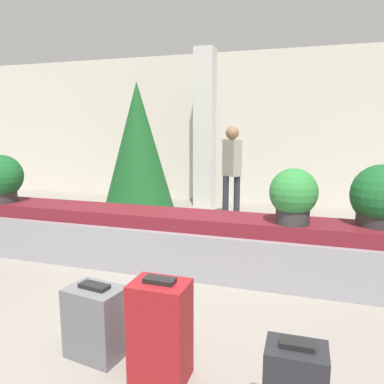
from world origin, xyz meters
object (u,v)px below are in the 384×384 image
at_px(suitcase_1, 96,321).
at_px(decorated_tree, 138,147).
at_px(traveler_0, 232,165).
at_px(suitcase_2, 160,331).
at_px(potted_plant_2, 1,178).
at_px(pillar, 205,129).
at_px(potted_plant_1, 382,198).
at_px(potted_plant_0, 293,196).

xyz_separation_m(suitcase_1, decorated_tree, (-1.46, 3.77, 1.03)).
distance_m(suitcase_1, traveler_0, 4.32).
distance_m(suitcase_2, decorated_tree, 4.45).
bearing_deg(suitcase_2, suitcase_1, 170.23).
distance_m(potted_plant_2, decorated_tree, 2.31).
relative_size(pillar, suitcase_2, 4.61).
relative_size(pillar, potted_plant_2, 5.15).
height_order(pillar, potted_plant_2, pillar).
relative_size(potted_plant_1, decorated_tree, 0.25).
distance_m(pillar, potted_plant_2, 4.10).
relative_size(suitcase_1, suitcase_2, 0.78).
bearing_deg(traveler_0, potted_plant_2, -94.57).
bearing_deg(potted_plant_2, pillar, 64.98).
height_order(suitcase_1, traveler_0, traveler_0).
height_order(suitcase_1, potted_plant_0, potted_plant_0).
xyz_separation_m(potted_plant_0, potted_plant_2, (-3.68, 0.00, 0.03)).
bearing_deg(pillar, potted_plant_0, -61.85).
xyz_separation_m(potted_plant_1, decorated_tree, (-3.56, 1.89, 0.34)).
height_order(pillar, potted_plant_1, pillar).
bearing_deg(suitcase_1, potted_plant_2, 154.19).
distance_m(pillar, decorated_tree, 1.79).
bearing_deg(potted_plant_0, suitcase_2, -111.90).
xyz_separation_m(potted_plant_2, traveler_0, (2.51, 2.57, 0.01)).
relative_size(pillar, traveler_0, 1.93).
bearing_deg(traveler_0, pillar, 165.85).
xyz_separation_m(traveler_0, decorated_tree, (-1.55, -0.49, 0.30)).
distance_m(suitcase_1, potted_plant_0, 2.21).
bearing_deg(potted_plant_1, potted_plant_0, -166.93).
distance_m(potted_plant_1, decorated_tree, 4.04).
relative_size(potted_plant_2, decorated_tree, 0.26).
bearing_deg(potted_plant_1, traveler_0, 130.06).
bearing_deg(suitcase_2, potted_plant_2, 149.46).
height_order(suitcase_1, suitcase_2, suitcase_2).
relative_size(suitcase_2, decorated_tree, 0.29).
height_order(suitcase_1, decorated_tree, decorated_tree).
relative_size(suitcase_1, traveler_0, 0.33).
bearing_deg(potted_plant_1, pillar, 128.86).
height_order(potted_plant_1, decorated_tree, decorated_tree).
height_order(pillar, traveler_0, pillar).
bearing_deg(pillar, traveler_0, -53.88).
bearing_deg(potted_plant_1, suitcase_1, -138.08).
distance_m(suitcase_1, suitcase_2, 0.55).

